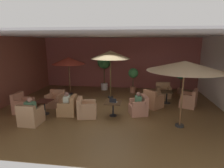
% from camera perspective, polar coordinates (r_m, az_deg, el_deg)
% --- Properties ---
extents(ground_plane, '(10.67, 8.72, 0.02)m').
position_cam_1_polar(ground_plane, '(9.10, -0.36, -7.60)').
color(ground_plane, brown).
extents(wall_back_brick, '(10.67, 0.08, 3.43)m').
position_cam_1_polar(wall_back_brick, '(12.89, 2.28, 6.41)').
color(wall_back_brick, '#964A43').
rests_on(wall_back_brick, ground_plane).
extents(wall_left_accent, '(0.08, 8.72, 3.43)m').
position_cam_1_polar(wall_left_accent, '(10.73, -29.69, 3.39)').
color(wall_left_accent, brown).
rests_on(wall_left_accent, ground_plane).
extents(ceiling_slab, '(10.67, 8.72, 0.06)m').
position_cam_1_polar(ceiling_slab, '(8.52, -0.40, 14.81)').
color(ceiling_slab, silver).
rests_on(ceiling_slab, wall_back_brick).
extents(cafe_table_front_left, '(0.72, 0.72, 0.63)m').
position_cam_1_polar(cafe_table_front_left, '(8.08, 0.34, -6.39)').
color(cafe_table_front_left, black).
rests_on(cafe_table_front_left, ground_plane).
extents(armchair_front_left_north, '(0.93, 0.91, 0.83)m').
position_cam_1_polar(armchair_front_left_north, '(8.16, -7.89, -7.73)').
color(armchair_front_left_north, tan).
rests_on(armchair_front_left_north, ground_plane).
extents(armchair_front_left_east, '(0.89, 0.89, 0.86)m').
position_cam_1_polar(armchair_front_left_east, '(8.40, 8.24, -7.09)').
color(armchair_front_left_east, tan).
rests_on(armchair_front_left_east, ground_plane).
extents(cafe_table_front_right, '(0.64, 0.64, 0.63)m').
position_cam_1_polar(cafe_table_front_right, '(10.16, 16.45, -3.23)').
color(cafe_table_front_right, black).
rests_on(cafe_table_front_right, ground_plane).
extents(armchair_front_right_north, '(0.82, 0.73, 0.84)m').
position_cam_1_polar(armchair_front_right_north, '(11.25, 15.42, -2.31)').
color(armchair_front_right_north, tan).
rests_on(armchair_front_right_north, ground_plane).
extents(armchair_front_right_east, '(1.03, 1.03, 0.91)m').
position_cam_1_polar(armchair_front_right_east, '(9.33, 12.45, -5.16)').
color(armchair_front_right_east, tan).
rests_on(armchair_front_right_east, ground_plane).
extents(armchair_front_right_south, '(0.98, 1.03, 0.91)m').
position_cam_1_polar(armchair_front_right_south, '(9.97, 22.58, -4.65)').
color(armchair_front_right_south, tan).
rests_on(armchair_front_right_south, ground_plane).
extents(cafe_table_mid_center, '(0.65, 0.65, 0.63)m').
position_cam_1_polar(cafe_table_mid_center, '(8.82, -20.03, -5.80)').
color(cafe_table_mid_center, black).
rests_on(cafe_table_mid_center, ground_plane).
extents(armchair_mid_center_north, '(0.77, 0.76, 0.91)m').
position_cam_1_polar(armchair_mid_center_north, '(9.41, -25.62, -5.97)').
color(armchair_mid_center_north, tan).
rests_on(armchair_mid_center_north, ground_plane).
extents(armchair_mid_center_east, '(0.77, 0.81, 0.86)m').
position_cam_1_polar(armchair_mid_center_east, '(8.02, -23.66, -9.09)').
color(armchair_mid_center_east, tan).
rests_on(armchair_mid_center_east, ground_plane).
extents(armchair_mid_center_south, '(0.84, 0.83, 0.86)m').
position_cam_1_polar(armchair_mid_center_south, '(8.53, -13.25, -7.08)').
color(armchair_mid_center_south, tan).
rests_on(armchair_mid_center_south, ground_plane).
extents(armchair_mid_center_west, '(0.75, 0.80, 0.79)m').
position_cam_1_polar(armchair_mid_center_west, '(9.75, -16.94, -4.80)').
color(armchair_mid_center_west, tan).
rests_on(armchair_mid_center_west, ground_plane).
extents(patio_umbrella_tall_red, '(1.94, 1.94, 2.27)m').
position_cam_1_polar(patio_umbrella_tall_red, '(11.35, -13.18, 6.89)').
color(patio_umbrella_tall_red, '#2D2D2D').
rests_on(patio_umbrella_tall_red, ground_plane).
extents(patio_umbrella_center_beige, '(2.68, 2.68, 2.51)m').
position_cam_1_polar(patio_umbrella_center_beige, '(7.12, 21.39, 5.12)').
color(patio_umbrella_center_beige, '#2D2D2D').
rests_on(patio_umbrella_center_beige, ground_plane).
extents(patio_umbrella_near_wall, '(2.18, 2.18, 2.69)m').
position_cam_1_polar(patio_umbrella_near_wall, '(10.34, -0.46, 8.92)').
color(patio_umbrella_near_wall, '#2D2D2D').
rests_on(patio_umbrella_near_wall, ground_plane).
extents(potted_tree_left_corner, '(0.88, 0.88, 2.31)m').
position_cam_1_polar(potted_tree_left_corner, '(12.25, -2.42, 5.84)').
color(potted_tree_left_corner, silver).
rests_on(potted_tree_left_corner, ground_plane).
extents(potted_tree_mid_left, '(0.80, 0.80, 1.73)m').
position_cam_1_polar(potted_tree_mid_left, '(12.07, 20.51, 2.85)').
color(potted_tree_mid_left, '#A2694E').
rests_on(potted_tree_mid_left, ground_plane).
extents(potted_tree_mid_right, '(0.61, 0.61, 1.57)m').
position_cam_1_polar(potted_tree_mid_right, '(11.68, 6.51, 2.32)').
color(potted_tree_mid_right, '#A4664B').
rests_on(potted_tree_mid_right, ground_plane).
extents(patron_blue_shirt, '(0.39, 0.25, 0.64)m').
position_cam_1_polar(patron_blue_shirt, '(7.92, -23.76, -6.24)').
color(patron_blue_shirt, '#4C7A57').
rests_on(patron_blue_shirt, ground_plane).
extents(patron_by_window, '(0.28, 0.39, 0.61)m').
position_cam_1_polar(patron_by_window, '(8.43, -13.69, -4.68)').
color(patron_by_window, silver).
rests_on(patron_by_window, ground_plane).
extents(patron_with_friend, '(0.31, 0.39, 0.60)m').
position_cam_1_polar(patron_with_friend, '(8.27, 8.06, -4.73)').
color(patron_with_friend, '#467C58').
rests_on(patron_with_friend, ground_plane).
extents(iced_drink_cup, '(0.08, 0.08, 0.11)m').
position_cam_1_polar(iced_drink_cup, '(8.11, 0.05, -4.98)').
color(iced_drink_cup, silver).
rests_on(iced_drink_cup, cafe_table_front_left).
extents(open_laptop, '(0.35, 0.29, 0.20)m').
position_cam_1_polar(open_laptop, '(7.98, 0.40, -5.31)').
color(open_laptop, '#9EA0A5').
rests_on(open_laptop, cafe_table_front_left).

